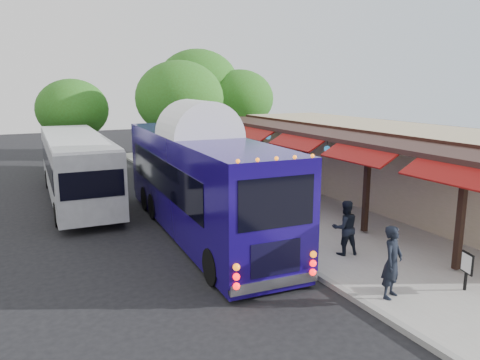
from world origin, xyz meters
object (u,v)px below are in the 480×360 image
ped_a (392,262)px  ped_c (259,174)px  sign_board (467,265)px  ped_b (345,228)px  city_bus (76,165)px  coach_bus (200,177)px  ped_d (245,177)px

ped_a → ped_c: bearing=52.7°
ped_c → sign_board: ped_c is taller
ped_c → ped_a: bearing=55.3°
ped_a → ped_c: ped_a is taller
ped_b → city_bus: bearing=-47.6°
coach_bus → ped_d: 5.65m
ped_c → ped_d: ped_c is taller
ped_b → ped_c: size_ratio=0.94×
sign_board → ped_b: bearing=125.5°
coach_bus → sign_board: 9.36m
ped_a → ped_b: size_ratio=1.07×
coach_bus → ped_d: (3.91, 3.94, -1.05)m
ped_c → sign_board: 12.53m
city_bus → ped_b: size_ratio=6.61×
ped_b → sign_board: 3.78m
city_bus → ped_a: 15.93m
ped_b → ped_d: size_ratio=0.96×
ped_a → city_bus: bearing=86.1°
sign_board → ped_a: bearing=-178.4°
coach_bus → sign_board: coach_bus is taller
ped_a → coach_bus: bearing=81.5°
ped_a → ped_d: (1.62, 11.55, -0.03)m
city_bus → ped_a: bearing=-67.1°
sign_board → ped_c: bearing=104.9°
city_bus → ped_a: (5.79, -14.83, -0.64)m
ped_c → ped_b: bearing=56.7°
ped_b → ped_d: (0.74, 8.54, 0.03)m
ped_d → sign_board: (0.46, -12.12, -0.21)m
ped_a → sign_board: 2.17m
ped_d → coach_bus: bearing=70.1°
coach_bus → ped_c: bearing=44.5°
ped_d → ped_a: bearing=106.9°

